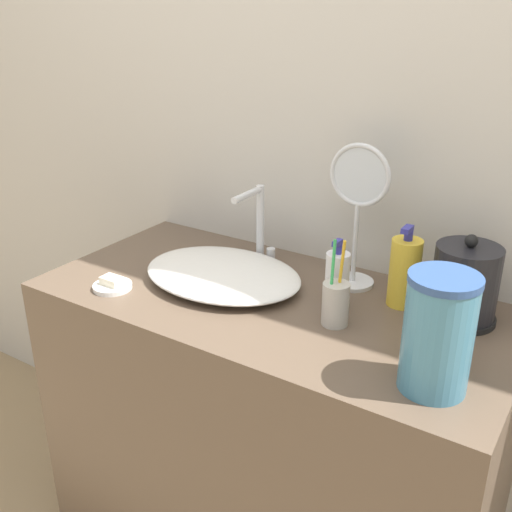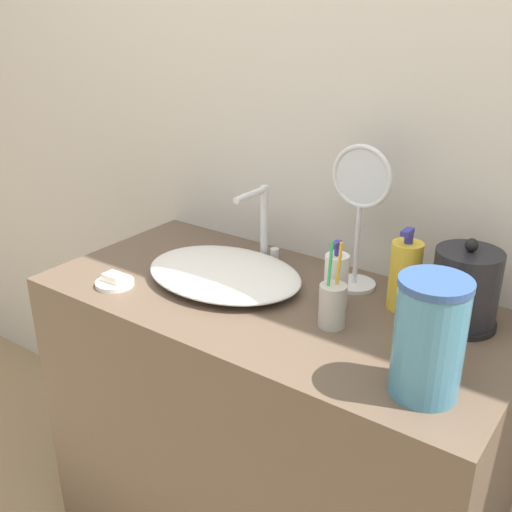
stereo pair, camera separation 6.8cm
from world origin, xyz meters
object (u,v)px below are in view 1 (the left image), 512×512
object	(u,v)px
faucet	(259,221)
lotion_bottle	(337,279)
shampoo_bottle	(405,272)
vanity_mirror	(358,205)
water_pitcher	(438,333)
electric_kettle	(465,286)
toothbrush_cup	(335,303)

from	to	relation	value
faucet	lotion_bottle	distance (m)	0.32
shampoo_bottle	vanity_mirror	size ratio (longest dim) A/B	0.55
water_pitcher	faucet	bearing A→B (deg)	151.28
faucet	shampoo_bottle	size ratio (longest dim) A/B	1.07
faucet	vanity_mirror	distance (m)	0.29
shampoo_bottle	water_pitcher	bearing A→B (deg)	-60.53
faucet	shampoo_bottle	xyz separation A→B (m)	(0.42, -0.03, -0.03)
lotion_bottle	water_pitcher	xyz separation A→B (m)	(0.29, -0.20, 0.05)
water_pitcher	vanity_mirror	bearing A→B (deg)	133.11
electric_kettle	lotion_bottle	world-z (taller)	electric_kettle
lotion_bottle	shampoo_bottle	xyz separation A→B (m)	(0.13, 0.09, 0.02)
electric_kettle	vanity_mirror	distance (m)	0.31
faucet	lotion_bottle	xyz separation A→B (m)	(0.29, -0.12, -0.05)
toothbrush_cup	vanity_mirror	bearing A→B (deg)	103.78
electric_kettle	lotion_bottle	size ratio (longest dim) A/B	1.22
shampoo_bottle	water_pitcher	xyz separation A→B (m)	(0.16, -0.29, 0.03)
toothbrush_cup	shampoo_bottle	distance (m)	0.20
faucet	toothbrush_cup	bearing A→B (deg)	-31.58
electric_kettle	faucet	bearing A→B (deg)	176.98
shampoo_bottle	water_pitcher	distance (m)	0.34
electric_kettle	shampoo_bottle	world-z (taller)	electric_kettle
electric_kettle	water_pitcher	world-z (taller)	water_pitcher
lotion_bottle	water_pitcher	distance (m)	0.36
lotion_bottle	electric_kettle	bearing A→B (deg)	18.93
electric_kettle	vanity_mirror	world-z (taller)	vanity_mirror
faucet	vanity_mirror	world-z (taller)	vanity_mirror
faucet	electric_kettle	bearing A→B (deg)	-3.02
faucet	electric_kettle	distance (m)	0.56
shampoo_bottle	electric_kettle	bearing A→B (deg)	0.59
toothbrush_cup	shampoo_bottle	size ratio (longest dim) A/B	1.00
faucet	vanity_mirror	size ratio (longest dim) A/B	0.59
vanity_mirror	water_pitcher	xyz separation A→B (m)	(0.31, -0.33, -0.10)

